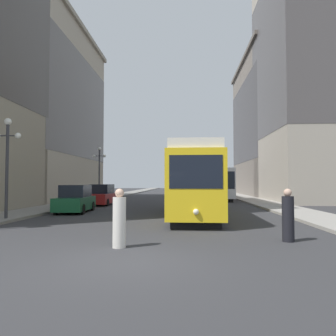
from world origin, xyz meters
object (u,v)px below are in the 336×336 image
at_px(transit_bus, 217,183).
at_px(pedestrian_crossing_far, 119,220).
at_px(lamp_post_left_near, 7,152).
at_px(lamp_post_left_far, 99,165).
at_px(streetcar, 194,181).
at_px(parked_car_left_mid, 75,200).
at_px(pedestrian_crossing_near, 288,217).
at_px(parked_car_left_near, 102,195).

bearing_deg(transit_bus, pedestrian_crossing_far, -101.62).
height_order(transit_bus, pedestrian_crossing_far, transit_bus).
xyz_separation_m(transit_bus, lamp_post_left_near, (-12.88, -21.70, 1.64)).
bearing_deg(lamp_post_left_far, streetcar, -55.64).
distance_m(streetcar, pedestrian_crossing_far, 10.52).
height_order(parked_car_left_mid, lamp_post_left_far, lamp_post_left_far).
bearing_deg(transit_bus, lamp_post_left_far, -164.43).
xyz_separation_m(streetcar, pedestrian_crossing_far, (-2.58, -10.12, -1.26)).
xyz_separation_m(transit_bus, pedestrian_crossing_near, (-0.15, -26.79, -1.11)).
relative_size(streetcar, pedestrian_crossing_far, 7.45).
distance_m(streetcar, transit_bus, 18.24).
distance_m(transit_bus, parked_car_left_mid, 19.98).
bearing_deg(lamp_post_left_near, parked_car_left_near, 80.96).
bearing_deg(transit_bus, pedestrian_crossing_near, -90.54).
distance_m(pedestrian_crossing_far, lamp_post_left_near, 10.03).
relative_size(transit_bus, parked_car_left_near, 2.59).
height_order(parked_car_left_near, pedestrian_crossing_near, parked_car_left_near).
bearing_deg(parked_car_left_near, lamp_post_left_near, -97.78).
xyz_separation_m(parked_car_left_mid, lamp_post_left_far, (-1.90, 13.01, 3.00)).
height_order(streetcar, lamp_post_left_near, lamp_post_left_near).
bearing_deg(parked_car_left_mid, pedestrian_crossing_far, -68.48).
bearing_deg(parked_car_left_mid, lamp_post_left_near, -114.02).
bearing_deg(lamp_post_left_near, pedestrian_crossing_near, -21.77).
bearing_deg(parked_car_left_mid, parked_car_left_near, 86.57).
xyz_separation_m(pedestrian_crossing_near, lamp_post_left_near, (-12.74, 5.09, 2.75)).
bearing_deg(transit_bus, parked_car_left_near, -138.63).
height_order(pedestrian_crossing_near, lamp_post_left_near, lamp_post_left_near).
bearing_deg(parked_car_left_mid, transit_bus, 53.18).
distance_m(transit_bus, pedestrian_crossing_far, 28.69).
bearing_deg(parked_car_left_mid, pedestrian_crossing_near, -46.48).
height_order(transit_bus, lamp_post_left_far, lamp_post_left_far).
distance_m(transit_bus, lamp_post_left_near, 25.29).
distance_m(parked_car_left_near, parked_car_left_mid, 6.91).
height_order(pedestrian_crossing_near, lamp_post_left_far, lamp_post_left_far).
distance_m(parked_car_left_near, pedestrian_crossing_far, 19.11).
xyz_separation_m(streetcar, lamp_post_left_far, (-9.80, 14.33, 1.75)).
bearing_deg(parked_car_left_near, transit_bus, 42.85).
distance_m(parked_car_left_near, lamp_post_left_far, 7.06).
distance_m(streetcar, parked_car_left_mid, 8.11).
bearing_deg(lamp_post_left_far, parked_car_left_mid, -81.70).
distance_m(pedestrian_crossing_near, lamp_post_left_near, 13.99).
xyz_separation_m(pedestrian_crossing_near, pedestrian_crossing_far, (-5.52, -1.31, 0.01)).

